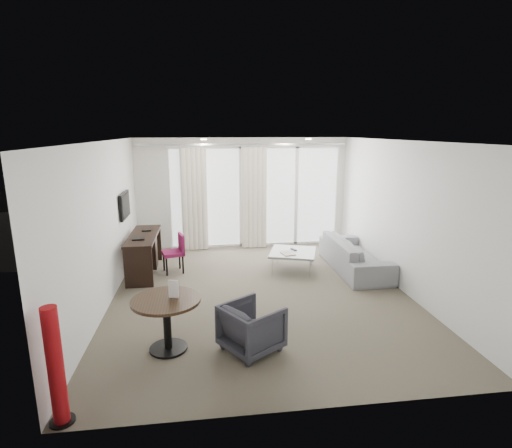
{
  "coord_description": "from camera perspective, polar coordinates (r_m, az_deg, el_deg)",
  "views": [
    {
      "loc": [
        -0.92,
        -6.41,
        2.76
      ],
      "look_at": [
        0.0,
        0.6,
        1.1
      ],
      "focal_mm": 28.0,
      "sensor_mm": 36.0,
      "label": 1
    }
  ],
  "objects": [
    {
      "name": "floor",
      "position": [
        7.04,
        0.65,
        -9.87
      ],
      "size": [
        5.0,
        6.0,
        0.0
      ],
      "primitive_type": "cube",
      "color": "brown",
      "rests_on": "ground"
    },
    {
      "name": "ceiling",
      "position": [
        6.48,
        0.71,
        11.79
      ],
      "size": [
        5.0,
        6.0,
        0.0
      ],
      "primitive_type": "cube",
      "color": "white",
      "rests_on": "ground"
    },
    {
      "name": "wall_left",
      "position": [
        6.76,
        -20.8,
        -0.14
      ],
      "size": [
        0.0,
        6.0,
        2.6
      ],
      "primitive_type": "cube",
      "color": "silver",
      "rests_on": "ground"
    },
    {
      "name": "wall_right",
      "position": [
        7.41,
        20.19,
        1.03
      ],
      "size": [
        0.0,
        6.0,
        2.6
      ],
      "primitive_type": "cube",
      "color": "silver",
      "rests_on": "ground"
    },
    {
      "name": "wall_front",
      "position": [
        3.82,
        7.17,
        -9.39
      ],
      "size": [
        5.0,
        0.0,
        2.6
      ],
      "primitive_type": "cube",
      "color": "silver",
      "rests_on": "ground"
    },
    {
      "name": "window_panel",
      "position": [
        9.6,
        -0.09,
        3.87
      ],
      "size": [
        4.0,
        0.02,
        2.38
      ],
      "primitive_type": null,
      "color": "white",
      "rests_on": "ground"
    },
    {
      "name": "window_frame",
      "position": [
        9.59,
        -0.07,
        3.86
      ],
      "size": [
        4.1,
        0.06,
        2.44
      ],
      "primitive_type": null,
      "color": "white",
      "rests_on": "ground"
    },
    {
      "name": "curtain_left",
      "position": [
        9.36,
        -8.8,
        3.47
      ],
      "size": [
        0.6,
        0.2,
        2.38
      ],
      "primitive_type": null,
      "color": "silver",
      "rests_on": "ground"
    },
    {
      "name": "curtain_right",
      "position": [
        9.43,
        -0.26,
        3.7
      ],
      "size": [
        0.6,
        0.2,
        2.38
      ],
      "primitive_type": null,
      "color": "silver",
      "rests_on": "ground"
    },
    {
      "name": "curtain_track",
      "position": [
        9.28,
        -1.83,
        11.3
      ],
      "size": [
        4.8,
        0.04,
        0.04
      ],
      "primitive_type": null,
      "color": "#B2B2B7",
      "rests_on": "ceiling"
    },
    {
      "name": "downlight_a",
      "position": [
        8.01,
        -7.5,
        11.89
      ],
      "size": [
        0.12,
        0.12,
        0.02
      ],
      "primitive_type": "cylinder",
      "color": "#FFE0B2",
      "rests_on": "ceiling"
    },
    {
      "name": "downlight_b",
      "position": [
        8.29,
        7.51,
        11.93
      ],
      "size": [
        0.12,
        0.12,
        0.02
      ],
      "primitive_type": "cylinder",
      "color": "#FFE0B2",
      "rests_on": "ceiling"
    },
    {
      "name": "desk",
      "position": [
        8.18,
        -15.66,
        -4.15
      ],
      "size": [
        0.52,
        1.66,
        0.78
      ],
      "primitive_type": null,
      "color": "black",
      "rests_on": "floor"
    },
    {
      "name": "tv",
      "position": [
        8.13,
        -18.26,
        2.56
      ],
      "size": [
        0.05,
        0.8,
        0.5
      ],
      "primitive_type": null,
      "color": "black",
      "rests_on": "wall_left"
    },
    {
      "name": "desk_chair",
      "position": [
        8.08,
        -11.79,
        -4.14
      ],
      "size": [
        0.51,
        0.49,
        0.78
      ],
      "primitive_type": null,
      "rotation": [
        0.0,
        0.0,
        0.26
      ],
      "color": "maroon",
      "rests_on": "floor"
    },
    {
      "name": "round_table",
      "position": [
        5.37,
        -12.57,
        -13.83
      ],
      "size": [
        1.12,
        1.12,
        0.7
      ],
      "primitive_type": null,
      "rotation": [
        0.0,
        0.0,
        -0.35
      ],
      "color": "black",
      "rests_on": "floor"
    },
    {
      "name": "menu_card",
      "position": [
        5.23,
        -11.64,
        -10.06
      ],
      "size": [
        0.13,
        0.05,
        0.23
      ],
      "primitive_type": null,
      "rotation": [
        0.0,
        0.0,
        -0.27
      ],
      "color": "white",
      "rests_on": "round_table"
    },
    {
      "name": "red_lamp",
      "position": [
        4.4,
        -26.73,
        -17.73
      ],
      "size": [
        0.25,
        0.25,
        1.21
      ],
      "primitive_type": "cylinder",
      "rotation": [
        0.0,
        0.0,
        -0.03
      ],
      "color": "maroon",
      "rests_on": "floor"
    },
    {
      "name": "tub_armchair",
      "position": [
        5.26,
        -0.62,
        -14.56
      ],
      "size": [
        0.93,
        0.93,
        0.62
      ],
      "primitive_type": "imported",
      "rotation": [
        0.0,
        0.0,
        2.15
      ],
      "color": "#2B2B33",
      "rests_on": "floor"
    },
    {
      "name": "coffee_table",
      "position": [
        8.11,
        5.27,
        -5.25
      ],
      "size": [
        1.11,
        1.11,
        0.4
      ],
      "primitive_type": null,
      "rotation": [
        0.0,
        0.0,
        -0.32
      ],
      "color": "gray",
      "rests_on": "floor"
    },
    {
      "name": "remote",
      "position": [
        8.16,
        5.39,
        -3.94
      ],
      "size": [
        0.12,
        0.18,
        0.02
      ],
      "primitive_type": null,
      "rotation": [
        0.0,
        0.0,
        0.42
      ],
      "color": "black",
      "rests_on": "coffee_table"
    },
    {
      "name": "magazine",
      "position": [
        7.89,
        4.55,
        -4.53
      ],
      "size": [
        0.27,
        0.31,
        0.02
      ],
      "primitive_type": null,
      "rotation": [
        0.0,
        0.0,
        0.22
      ],
      "color": "gray",
      "rests_on": "coffee_table"
    },
    {
      "name": "sofa",
      "position": [
        8.33,
        13.87,
        -4.25
      ],
      "size": [
        0.85,
        2.16,
        0.63
      ],
      "primitive_type": "imported",
      "rotation": [
        0.0,
        0.0,
        1.57
      ],
      "color": "gray",
      "rests_on": "floor"
    },
    {
      "name": "terrace_slab",
      "position": [
        11.33,
        -1.07,
        -1.18
      ],
      "size": [
        5.6,
        3.0,
        0.12
      ],
      "primitive_type": "cube",
      "color": "#4D4D50",
      "rests_on": "ground"
    },
    {
      "name": "rattan_chair_a",
      "position": [
        10.68,
        3.67,
        0.37
      ],
      "size": [
        0.7,
        0.7,
        0.78
      ],
      "primitive_type": null,
      "rotation": [
        0.0,
        0.0,
        -0.43
      ],
      "color": "brown",
      "rests_on": "terrace_slab"
    },
    {
      "name": "rattan_chair_b",
      "position": [
        11.19,
        5.46,
        0.89
      ],
      "size": [
        0.58,
        0.58,
        0.76
      ],
      "primitive_type": null,
      "rotation": [
        0.0,
        0.0,
        -0.11
      ],
      "color": "brown",
      "rests_on": "terrace_slab"
    },
    {
      "name": "rattan_table",
      "position": [
        10.97,
        2.46,
        -0.03
      ],
      "size": [
        0.51,
        0.51,
        0.49
      ],
      "primitive_type": null,
      "rotation": [
        0.0,
        0.0,
        0.03
      ],
      "color": "brown",
      "rests_on": "terrace_slab"
    },
    {
      "name": "balustrade",
      "position": [
        12.62,
        -1.83,
        2.91
      ],
      "size": [
        5.5,
        0.06,
        1.05
      ],
      "primitive_type": null,
      "color": "#B2B2B7",
      "rests_on": "terrace_slab"
    }
  ]
}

